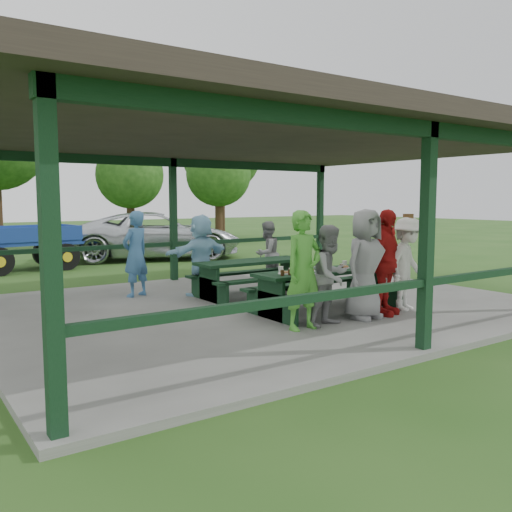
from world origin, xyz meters
TOP-DOWN VIEW (x-y plane):
  - ground at (0.00, 0.00)m, footprint 90.00×90.00m
  - concrete_slab at (0.00, 0.00)m, footprint 10.00×8.00m
  - pavilion_structure at (0.00, 0.00)m, footprint 10.60×8.60m
  - picnic_table_near at (0.57, -1.20)m, footprint 2.80×1.39m
  - picnic_table_far at (0.32, 0.80)m, footprint 2.41×1.39m
  - table_setting at (0.55, -1.16)m, footprint 2.42×0.45m
  - contestant_green at (-0.64, -2.04)m, footprint 0.69×0.47m
  - contestant_grey_left at (-0.14, -2.09)m, footprint 0.89×0.76m
  - contestant_grey_mid at (0.68, -2.04)m, footprint 0.98×0.71m
  - contestant_red at (1.18, -2.03)m, footprint 1.16×0.77m
  - contestant_white_fedora at (1.83, -1.96)m, footprint 1.23×0.91m
  - spectator_lblue at (-0.48, 1.53)m, footprint 1.65×0.83m
  - spectator_blue at (-1.67, 2.14)m, footprint 0.76×0.64m
  - spectator_grey at (1.36, 1.72)m, footprint 0.87×0.77m
  - pickup_truck at (2.02, 9.34)m, footprint 6.55×4.58m
  - farm_trailer at (-2.54, 8.63)m, footprint 4.09×2.11m
  - tree_mid at (3.30, 14.95)m, footprint 3.00×3.00m
  - tree_right at (7.47, 14.21)m, footprint 3.11×3.11m
  - tree_far_right at (9.27, 16.96)m, footprint 4.27×4.27m

SIDE VIEW (x-z plane):
  - ground at x=0.00m, z-range 0.00..0.00m
  - concrete_slab at x=0.00m, z-range 0.00..0.10m
  - picnic_table_far at x=0.32m, z-range 0.19..0.94m
  - picnic_table_near at x=0.57m, z-range 0.21..0.96m
  - farm_trailer at x=-2.54m, z-range -0.01..1.41m
  - pickup_truck at x=2.02m, z-range 0.00..1.66m
  - spectator_grey at x=1.36m, z-range 0.10..1.60m
  - table_setting at x=0.55m, z-range 0.83..0.93m
  - contestant_grey_left at x=-0.14m, z-range 0.10..1.71m
  - spectator_lblue at x=-0.48m, z-range 0.10..1.80m
  - contestant_white_fedora at x=1.83m, z-range 0.08..1.82m
  - spectator_blue at x=-1.67m, z-range 0.10..1.87m
  - contestant_red at x=1.18m, z-range 0.10..1.94m
  - contestant_green at x=-0.64m, z-range 0.10..1.94m
  - contestant_grey_mid at x=0.68m, z-range 0.10..1.95m
  - tree_mid at x=3.30m, z-range 0.82..5.51m
  - pavilion_structure at x=0.00m, z-range 1.55..4.79m
  - tree_right at x=7.47m, z-range 0.85..5.71m
  - tree_far_right at x=9.27m, z-range 1.18..7.85m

